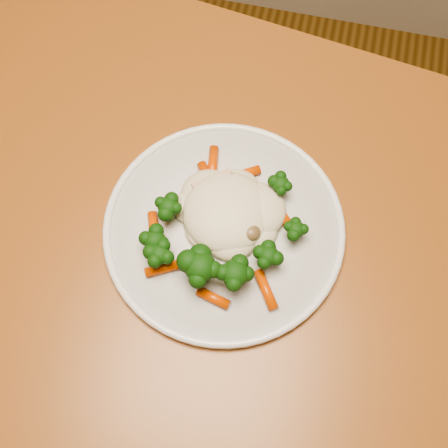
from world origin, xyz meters
name	(u,v)px	position (x,y,z in m)	size (l,w,h in m)	color
dining_table	(284,323)	(0.05, 0.33, 0.65)	(1.27, 0.95, 0.75)	#985623
plate	(224,229)	(-0.05, 0.41, 0.76)	(0.29, 0.29, 0.01)	silver
meal	(221,228)	(-0.05, 0.40, 0.78)	(0.20, 0.21, 0.05)	beige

